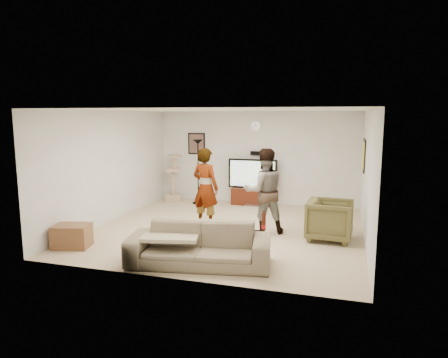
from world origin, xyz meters
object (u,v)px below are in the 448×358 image
(tv_stand, at_px, (252,196))
(armchair, at_px, (330,220))
(tv, at_px, (253,174))
(sofa, at_px, (199,245))
(side_table, at_px, (72,236))
(person_left, at_px, (205,188))
(person_right, at_px, (264,191))
(cat_tree, at_px, (173,178))
(beer_bottle, at_px, (264,222))
(floor_lamp, at_px, (198,172))

(tv_stand, bearing_deg, armchair, -51.12)
(tv, xyz_separation_m, sofa, (0.16, -4.60, -0.51))
(tv_stand, bearing_deg, side_table, -118.12)
(tv, distance_m, armchair, 3.41)
(person_left, height_order, person_right, person_right)
(tv_stand, relative_size, cat_tree, 0.83)
(person_left, bearing_deg, tv, -83.97)
(person_left, relative_size, armchair, 2.00)
(person_left, distance_m, beer_bottle, 2.74)
(person_right, bearing_deg, floor_lamp, -68.72)
(person_right, distance_m, side_table, 3.78)
(person_left, xyz_separation_m, beer_bottle, (1.69, -2.15, -0.07))
(tv_stand, xyz_separation_m, side_table, (-2.38, -4.45, -0.02))
(sofa, bearing_deg, cat_tree, 108.69)
(floor_lamp, distance_m, person_right, 3.19)
(sofa, bearing_deg, armchair, 35.34)
(tv_stand, relative_size, sofa, 0.48)
(tv_stand, height_order, person_right, person_right)
(tv_stand, bearing_deg, sofa, -88.04)
(cat_tree, height_order, beer_bottle, cat_tree)
(person_right, distance_m, armchair, 1.41)
(sofa, height_order, armchair, armchair)
(tv, height_order, cat_tree, cat_tree)
(armchair, bearing_deg, cat_tree, 64.29)
(tv, bearing_deg, person_right, -72.30)
(tv_stand, distance_m, floor_lamp, 1.61)
(cat_tree, relative_size, person_right, 0.76)
(person_right, bearing_deg, tv, -96.13)
(beer_bottle, bearing_deg, tv, 104.68)
(tv, xyz_separation_m, beer_bottle, (1.21, -4.60, -0.05))
(person_right, bearing_deg, person_left, -27.02)
(side_table, bearing_deg, armchair, 21.97)
(person_left, xyz_separation_m, armchair, (2.61, -0.18, -0.47))
(person_left, xyz_separation_m, sofa, (0.64, -2.15, -0.53))
(tv_stand, xyz_separation_m, sofa, (0.16, -4.60, 0.11))
(cat_tree, height_order, side_table, cat_tree)
(beer_bottle, bearing_deg, person_left, 128.12)
(tv, height_order, floor_lamp, floor_lamp)
(sofa, xyz_separation_m, side_table, (-2.53, 0.16, -0.12))
(cat_tree, bearing_deg, person_left, -52.22)
(person_left, relative_size, beer_bottle, 6.87)
(tv_stand, relative_size, person_right, 0.63)
(sofa, distance_m, armchair, 2.78)
(person_right, distance_m, beer_bottle, 2.12)
(person_right, xyz_separation_m, sofa, (-0.65, -2.08, -0.54))
(person_right, xyz_separation_m, side_table, (-3.18, -1.92, -0.66))
(tv_stand, height_order, tv, tv)
(floor_lamp, distance_m, sofa, 4.65)
(tv, distance_m, beer_bottle, 4.76)
(side_table, bearing_deg, tv, 61.88)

